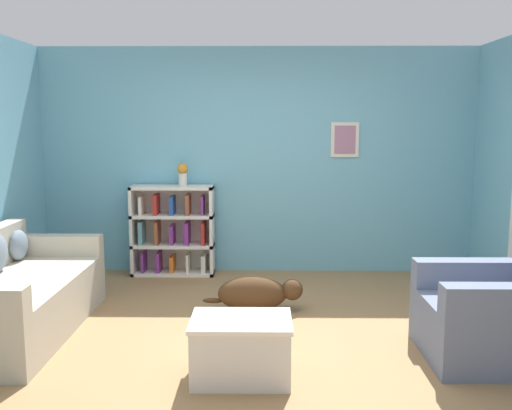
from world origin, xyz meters
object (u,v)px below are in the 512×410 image
couch (11,297)px  bookshelf (173,231)px  vase (183,173)px  recliner_chair (504,313)px  coffee_table (241,347)px  dog (257,293)px

couch → bookshelf: bearing=60.7°
vase → recliner_chair: bearing=-40.9°
couch → coffee_table: size_ratio=2.81×
coffee_table → couch: bearing=156.7°
coffee_table → dog: size_ratio=0.73×
couch → recliner_chair: 3.92m
bookshelf → couch: bearing=-119.3°
coffee_table → vase: 2.97m
coffee_table → vase: vase is taller
bookshelf → recliner_chair: bearing=-39.8°
dog → vase: (-0.85, 1.28, 1.01)m
recliner_chair → dog: recliner_chair is taller
recliner_chair → vase: 3.67m
bookshelf → vase: 0.68m
bookshelf → coffee_table: size_ratio=1.50×
couch → dog: 2.13m
recliner_chair → bookshelf: bearing=140.2°
couch → coffee_table: (1.95, -0.84, -0.08)m
vase → couch: bearing=-122.4°
vase → bookshelf: bearing=171.2°
recliner_chair → coffee_table: recliner_chair is taller
bookshelf → coffee_table: bearing=-72.0°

